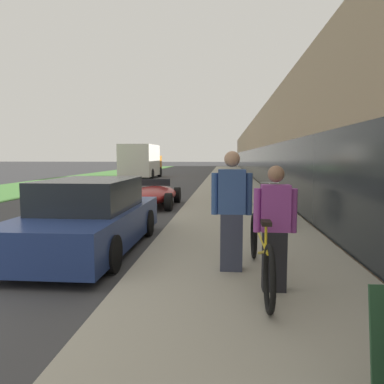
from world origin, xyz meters
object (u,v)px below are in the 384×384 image
(vintage_roadster_curbside, at_px, (153,195))
(moving_truck, at_px, (141,161))
(person_bystander, at_px, (232,211))
(bike_rack_hoop, at_px, (293,204))
(tandem_bicycle, at_px, (260,251))
(cruiser_bike_nearest, at_px, (271,202))
(parked_sedan_curbside, at_px, (90,218))
(person_rider, at_px, (275,228))

(vintage_roadster_curbside, height_order, moving_truck, moving_truck)
(person_bystander, xyz_separation_m, bike_rack_hoop, (1.53, 3.69, -0.36))
(tandem_bicycle, distance_m, cruiser_bike_nearest, 5.59)
(tandem_bicycle, xyz_separation_m, parked_sedan_curbside, (-3.06, 1.94, 0.08))
(person_rider, xyz_separation_m, vintage_roadster_curbside, (-3.22, 8.71, -0.52))
(tandem_bicycle, distance_m, person_bystander, 0.73)
(person_rider, distance_m, moving_truck, 26.43)
(tandem_bicycle, relative_size, person_bystander, 1.67)
(cruiser_bike_nearest, xyz_separation_m, moving_truck, (-8.08, 19.45, 0.83))
(tandem_bicycle, height_order, parked_sedan_curbside, parked_sedan_curbside)
(person_bystander, xyz_separation_m, moving_truck, (-6.90, 24.58, 0.35))
(parked_sedan_curbside, bearing_deg, person_rider, -35.96)
(person_bystander, relative_size, parked_sedan_curbside, 0.38)
(tandem_bicycle, distance_m, bike_rack_hoop, 4.27)
(bike_rack_hoop, xyz_separation_m, cruiser_bike_nearest, (-0.34, 1.43, -0.13))
(bike_rack_hoop, bearing_deg, moving_truck, 111.98)
(bike_rack_hoop, relative_size, vintage_roadster_curbside, 0.21)
(person_rider, xyz_separation_m, person_bystander, (-0.52, 0.79, 0.09))
(person_bystander, relative_size, vintage_roadster_curbside, 0.44)
(moving_truck, bearing_deg, bike_rack_hoop, -68.02)
(tandem_bicycle, bearing_deg, parked_sedan_curbside, 147.58)
(person_bystander, height_order, vintage_roadster_curbside, person_bystander)
(cruiser_bike_nearest, xyz_separation_m, vintage_roadster_curbside, (-3.89, 2.80, -0.12))
(bike_rack_hoop, relative_size, parked_sedan_curbside, 0.19)
(tandem_bicycle, relative_size, parked_sedan_curbside, 0.64)
(bike_rack_hoop, xyz_separation_m, moving_truck, (-8.43, 20.88, 0.71))
(parked_sedan_curbside, relative_size, moving_truck, 0.73)
(moving_truck, bearing_deg, person_rider, -73.71)
(moving_truck, bearing_deg, parked_sedan_curbside, -79.63)
(tandem_bicycle, xyz_separation_m, moving_truck, (-7.27, 24.99, 0.82))
(bike_rack_hoop, distance_m, cruiser_bike_nearest, 1.47)
(tandem_bicycle, relative_size, person_rider, 1.87)
(tandem_bicycle, height_order, moving_truck, moving_truck)
(person_rider, bearing_deg, cruiser_bike_nearest, 83.52)
(parked_sedan_curbside, xyz_separation_m, moving_truck, (-4.22, 23.05, 0.74))
(cruiser_bike_nearest, bearing_deg, tandem_bicycle, -98.34)
(bike_rack_hoop, bearing_deg, person_rider, -102.73)
(person_bystander, relative_size, cruiser_bike_nearest, 0.94)
(tandem_bicycle, xyz_separation_m, person_rider, (0.14, -0.38, 0.38))
(cruiser_bike_nearest, bearing_deg, person_rider, -96.48)
(parked_sedan_curbside, xyz_separation_m, vintage_roadster_curbside, (-0.02, 6.39, -0.22))
(person_rider, height_order, parked_sedan_curbside, person_rider)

